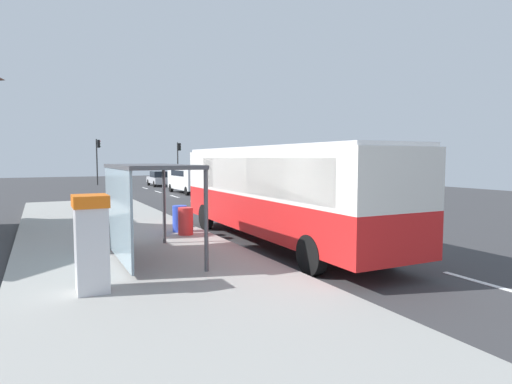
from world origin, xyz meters
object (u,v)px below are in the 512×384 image
at_px(bus, 277,189).
at_px(recycling_bin_red, 186,221).
at_px(traffic_light_far_side, 98,154).
at_px(ticket_machine, 91,242).
at_px(recycling_bin_blue, 180,219).
at_px(traffic_light_near_side, 179,156).
at_px(sedan_near, 160,178).
at_px(white_van, 189,177).
at_px(bus_shelter, 138,187).

xyz_separation_m(bus, recycling_bin_red, (-2.49, 2.10, -1.19)).
bearing_deg(recycling_bin_red, traffic_light_far_side, 88.15).
height_order(ticket_machine, traffic_light_far_side, traffic_light_far_side).
height_order(ticket_machine, recycling_bin_blue, ticket_machine).
height_order(ticket_machine, traffic_light_near_side, traffic_light_near_side).
relative_size(ticket_machine, traffic_light_far_side, 0.40).
bearing_deg(sedan_near, recycling_bin_red, -102.46).
height_order(white_van, ticket_machine, white_van).
height_order(white_van, traffic_light_far_side, traffic_light_far_side).
distance_m(traffic_light_far_side, bus_shelter, 37.35).
bearing_deg(sedan_near, traffic_light_far_side, 138.76).
height_order(white_van, sedan_near, white_van).
bearing_deg(bus_shelter, white_van, 68.98).
height_order(white_van, traffic_light_near_side, traffic_light_near_side).
distance_m(sedan_near, recycling_bin_red, 30.12).
height_order(sedan_near, recycling_bin_red, sedan_near).
xyz_separation_m(recycling_bin_blue, traffic_light_far_side, (1.10, 33.44, 2.60)).
bearing_deg(ticket_machine, traffic_light_near_side, 71.00).
xyz_separation_m(ticket_machine, traffic_light_near_side, (13.33, 38.70, 1.94)).
bearing_deg(sedan_near, ticket_machine, -106.23).
xyz_separation_m(traffic_light_near_side, traffic_light_far_side, (-8.60, 0.80, 0.15)).
bearing_deg(ticket_machine, traffic_light_far_side, 83.18).
bearing_deg(white_van, recycling_bin_red, -108.29).
relative_size(sedan_near, recycling_bin_red, 4.68).
xyz_separation_m(bus, recycling_bin_blue, (-2.49, 2.80, -1.19)).
bearing_deg(sedan_near, white_van, -90.56).
relative_size(recycling_bin_red, bus_shelter, 0.24).
xyz_separation_m(white_van, sedan_near, (0.10, 10.04, -0.55)).
bearing_deg(recycling_bin_blue, white_van, 71.07).
height_order(recycling_bin_red, traffic_light_near_side, traffic_light_near_side).
bearing_deg(white_van, recycling_bin_blue, -108.93).
xyz_separation_m(recycling_bin_red, recycling_bin_blue, (0.00, 0.70, 0.00)).
bearing_deg(recycling_bin_blue, traffic_light_near_side, 73.44).
bearing_deg(recycling_bin_red, recycling_bin_blue, 90.00).
bearing_deg(bus_shelter, traffic_light_near_side, 71.87).
relative_size(bus, recycling_bin_red, 11.61).
bearing_deg(recycling_bin_blue, ticket_machine, -120.85).
height_order(bus, white_van, bus).
bearing_deg(sedan_near, bus, -97.25).
relative_size(ticket_machine, bus_shelter, 0.48).
height_order(sedan_near, recycling_bin_blue, sedan_near).
bearing_deg(ticket_machine, recycling_bin_red, 55.97).
bearing_deg(sedan_near, bus_shelter, -105.03).
relative_size(ticket_machine, traffic_light_near_side, 0.42).
relative_size(white_van, recycling_bin_red, 5.54).
distance_m(ticket_machine, recycling_bin_blue, 7.08).
xyz_separation_m(ticket_machine, recycling_bin_blue, (3.62, 6.06, -0.52)).
xyz_separation_m(white_van, ticket_machine, (-10.02, -24.73, -0.17)).
distance_m(recycling_bin_blue, traffic_light_near_side, 34.14).
xyz_separation_m(bus, ticket_machine, (-6.11, -3.26, -0.67)).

